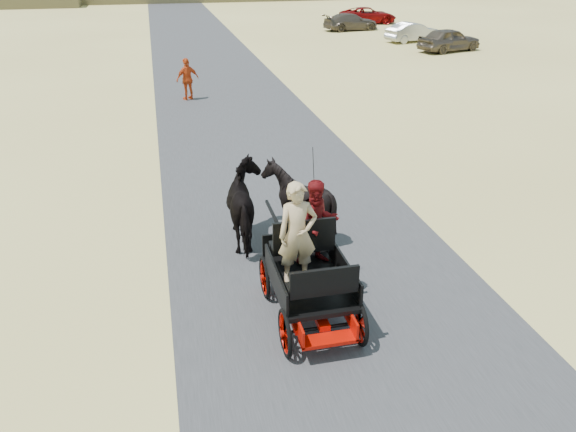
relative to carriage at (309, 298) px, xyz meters
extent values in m
plane|color=tan|center=(0.63, 1.65, -0.36)|extent=(140.00, 140.00, 0.00)
cube|color=#38383A|center=(0.63, 1.65, -0.35)|extent=(6.00, 140.00, 0.01)
imported|color=black|center=(-0.55, 3.00, 0.49)|extent=(0.91, 2.01, 1.70)
imported|color=black|center=(0.55, 3.00, 0.49)|extent=(1.37, 1.54, 1.70)
imported|color=tan|center=(-0.20, 0.05, 1.26)|extent=(0.66, 0.43, 1.80)
imported|color=#660C0F|center=(0.30, 0.60, 1.15)|extent=(0.77, 0.60, 1.58)
imported|color=#C94317|center=(-0.95, 16.05, 0.50)|extent=(1.09, 0.79, 1.73)
imported|color=brown|center=(15.51, 24.62, 0.34)|extent=(4.39, 2.70, 1.39)
imported|color=#B2B2B7|center=(14.96, 28.70, 0.27)|extent=(4.00, 2.19, 1.25)
imported|color=brown|center=(12.73, 35.05, 0.26)|extent=(4.49, 2.37, 1.24)
imported|color=maroon|center=(15.48, 38.74, 0.29)|extent=(4.90, 2.67, 1.30)
camera|label=1|loc=(-2.20, -7.86, 5.53)|focal=35.00mm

